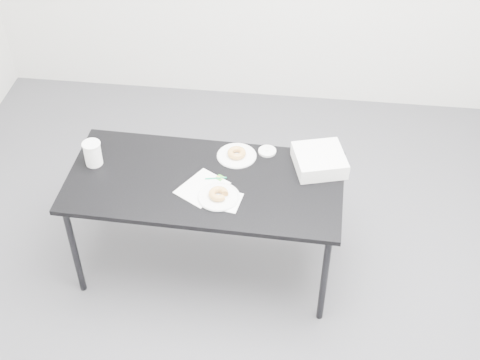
# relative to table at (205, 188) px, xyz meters

# --- Properties ---
(floor) EXTENTS (4.00, 4.00, 0.00)m
(floor) POSITION_rel_table_xyz_m (0.11, -0.18, -0.63)
(floor) COLOR #46454A
(floor) RESTS_ON ground
(table) EXTENTS (1.50, 0.74, 0.68)m
(table) POSITION_rel_table_xyz_m (0.00, 0.00, 0.00)
(table) COLOR black
(table) RESTS_ON floor
(scorecard) EXTENTS (0.30, 0.31, 0.00)m
(scorecard) POSITION_rel_table_xyz_m (-0.00, -0.06, 0.05)
(scorecard) COLOR white
(scorecard) RESTS_ON table
(logo_patch) EXTENTS (0.05, 0.05, 0.00)m
(logo_patch) POSITION_rel_table_xyz_m (0.08, 0.03, 0.05)
(logo_patch) COLOR green
(logo_patch) RESTS_ON scorecard
(pen) EXTENTS (0.11, 0.03, 0.01)m
(pen) POSITION_rel_table_xyz_m (0.06, 0.02, 0.06)
(pen) COLOR #0C8455
(pen) RESTS_ON scorecard
(napkin) EXTENTS (0.18, 0.18, 0.00)m
(napkin) POSITION_rel_table_xyz_m (0.13, -0.14, 0.05)
(napkin) COLOR white
(napkin) RESTS_ON table
(plate_near) EXTENTS (0.22, 0.22, 0.01)m
(plate_near) POSITION_rel_table_xyz_m (0.09, -0.12, 0.06)
(plate_near) COLOR white
(plate_near) RESTS_ON napkin
(donut_near) EXTENTS (0.13, 0.13, 0.03)m
(donut_near) POSITION_rel_table_xyz_m (0.09, -0.12, 0.08)
(donut_near) COLOR #C7893F
(donut_near) RESTS_ON plate_near
(plate_far) EXTENTS (0.22, 0.22, 0.01)m
(plate_far) POSITION_rel_table_xyz_m (0.15, 0.22, 0.05)
(plate_far) COLOR white
(plate_far) RESTS_ON table
(donut_far) EXTENTS (0.11, 0.11, 0.03)m
(donut_far) POSITION_rel_table_xyz_m (0.15, 0.22, 0.07)
(donut_far) COLOR #C7893F
(donut_far) RESTS_ON plate_far
(coffee_cup) EXTENTS (0.09, 0.09, 0.14)m
(coffee_cup) POSITION_rel_table_xyz_m (-0.63, 0.07, 0.12)
(coffee_cup) COLOR white
(coffee_cup) RESTS_ON table
(cup_lid) EXTENTS (0.10, 0.10, 0.01)m
(cup_lid) POSITION_rel_table_xyz_m (0.31, 0.28, 0.06)
(cup_lid) COLOR white
(cup_lid) RESTS_ON table
(bakery_box) EXTENTS (0.32, 0.32, 0.09)m
(bakery_box) POSITION_rel_table_xyz_m (0.61, 0.19, 0.10)
(bakery_box) COLOR white
(bakery_box) RESTS_ON table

